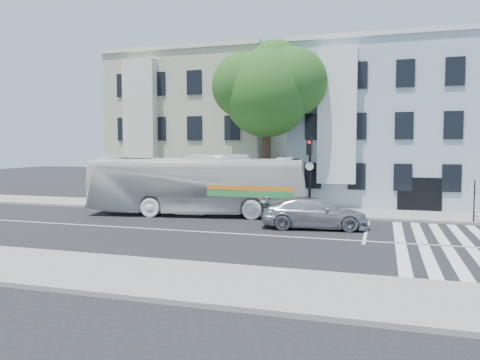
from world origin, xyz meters
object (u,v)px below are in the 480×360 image
at_px(sedan, 314,213).
at_px(fire_hydrant, 476,215).
at_px(traffic_signal, 310,164).
at_px(bus, 198,185).

xyz_separation_m(sedan, fire_hydrant, (8.02, 3.70, -0.29)).
relative_size(sedan, traffic_signal, 1.12).
bearing_deg(bus, sedan, -118.16).
height_order(bus, sedan, bus).
bearing_deg(fire_hydrant, traffic_signal, 174.95).
bearing_deg(traffic_signal, fire_hydrant, 6.11).
height_order(bus, traffic_signal, traffic_signal).
xyz_separation_m(bus, sedan, (7.37, -2.60, -1.05)).
xyz_separation_m(bus, fire_hydrant, (15.39, 1.10, -1.34)).
xyz_separation_m(traffic_signal, fire_hydrant, (8.95, -0.79, -2.59)).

